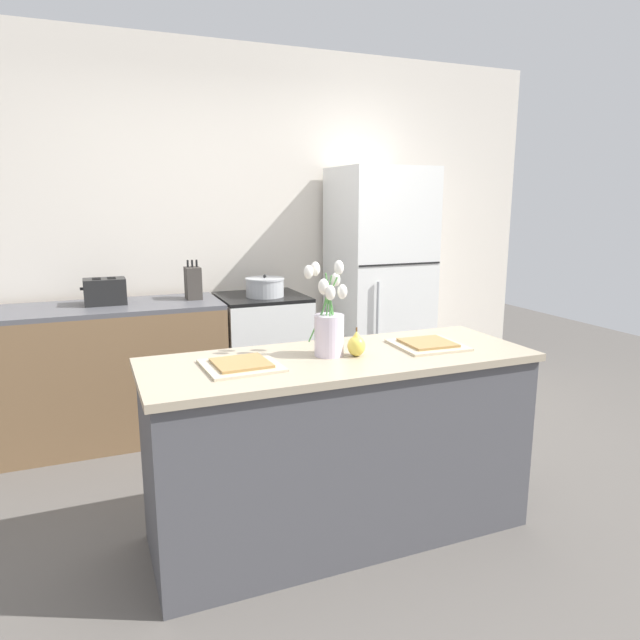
{
  "coord_description": "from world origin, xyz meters",
  "views": [
    {
      "loc": [
        -1.05,
        -2.3,
        1.58
      ],
      "look_at": [
        0.0,
        0.25,
        1.0
      ],
      "focal_mm": 32.0,
      "sensor_mm": 36.0,
      "label": 1
    }
  ],
  "objects_px": {
    "toaster": "(105,291)",
    "plate_setting_left": "(241,365)",
    "plate_setting_right": "(428,344)",
    "refrigerator": "(379,288)",
    "cooking_pot": "(265,287)",
    "knife_block": "(193,283)",
    "stove_range": "(263,357)",
    "flower_vase": "(329,324)",
    "pear_figurine": "(356,345)"
  },
  "relations": [
    {
      "from": "flower_vase",
      "to": "plate_setting_right",
      "type": "distance_m",
      "value": 0.53
    },
    {
      "from": "refrigerator",
      "to": "flower_vase",
      "type": "xyz_separation_m",
      "value": [
        -1.1,
        -1.57,
        0.12
      ]
    },
    {
      "from": "pear_figurine",
      "to": "knife_block",
      "type": "relative_size",
      "value": 0.5
    },
    {
      "from": "knife_block",
      "to": "plate_setting_right",
      "type": "bearing_deg",
      "value": -62.8
    },
    {
      "from": "plate_setting_right",
      "to": "refrigerator",
      "type": "bearing_deg",
      "value": 70.04
    },
    {
      "from": "stove_range",
      "to": "flower_vase",
      "type": "xyz_separation_m",
      "value": [
        -0.15,
        -1.57,
        0.57
      ]
    },
    {
      "from": "refrigerator",
      "to": "pear_figurine",
      "type": "height_order",
      "value": "refrigerator"
    },
    {
      "from": "stove_range",
      "to": "refrigerator",
      "type": "height_order",
      "value": "refrigerator"
    },
    {
      "from": "refrigerator",
      "to": "plate_setting_left",
      "type": "height_order",
      "value": "refrigerator"
    },
    {
      "from": "pear_figurine",
      "to": "cooking_pot",
      "type": "relative_size",
      "value": 0.49
    },
    {
      "from": "plate_setting_right",
      "to": "cooking_pot",
      "type": "xyz_separation_m",
      "value": [
        -0.36,
        1.55,
        0.09
      ]
    },
    {
      "from": "stove_range",
      "to": "plate_setting_left",
      "type": "distance_m",
      "value": 1.76
    },
    {
      "from": "plate_setting_right",
      "to": "cooking_pot",
      "type": "relative_size",
      "value": 1.19
    },
    {
      "from": "flower_vase",
      "to": "pear_figurine",
      "type": "distance_m",
      "value": 0.16
    },
    {
      "from": "plate_setting_right",
      "to": "cooking_pot",
      "type": "distance_m",
      "value": 1.59
    },
    {
      "from": "refrigerator",
      "to": "cooking_pot",
      "type": "height_order",
      "value": "refrigerator"
    },
    {
      "from": "flower_vase",
      "to": "knife_block",
      "type": "bearing_deg",
      "value": 101.65
    },
    {
      "from": "stove_range",
      "to": "plate_setting_right",
      "type": "xyz_separation_m",
      "value": [
        0.37,
        -1.6,
        0.44
      ]
    },
    {
      "from": "plate_setting_left",
      "to": "plate_setting_right",
      "type": "bearing_deg",
      "value": 0.0
    },
    {
      "from": "flower_vase",
      "to": "cooking_pot",
      "type": "xyz_separation_m",
      "value": [
        0.16,
        1.51,
        -0.05
      ]
    },
    {
      "from": "pear_figurine",
      "to": "cooking_pot",
      "type": "height_order",
      "value": "cooking_pot"
    },
    {
      "from": "refrigerator",
      "to": "pear_figurine",
      "type": "distance_m",
      "value": 1.9
    },
    {
      "from": "plate_setting_left",
      "to": "flower_vase",
      "type": "bearing_deg",
      "value": 5.02
    },
    {
      "from": "refrigerator",
      "to": "plate_setting_right",
      "type": "xyz_separation_m",
      "value": [
        -0.58,
        -1.6,
        -0.02
      ]
    },
    {
      "from": "toaster",
      "to": "plate_setting_right",
      "type": "bearing_deg",
      "value": -49.31
    },
    {
      "from": "cooking_pot",
      "to": "knife_block",
      "type": "height_order",
      "value": "knife_block"
    },
    {
      "from": "stove_range",
      "to": "toaster",
      "type": "bearing_deg",
      "value": 177.62
    },
    {
      "from": "plate_setting_left",
      "to": "plate_setting_right",
      "type": "relative_size",
      "value": 1.0
    },
    {
      "from": "stove_range",
      "to": "refrigerator",
      "type": "bearing_deg",
      "value": 0.04
    },
    {
      "from": "pear_figurine",
      "to": "cooking_pot",
      "type": "bearing_deg",
      "value": 88.36
    },
    {
      "from": "refrigerator",
      "to": "toaster",
      "type": "height_order",
      "value": "refrigerator"
    },
    {
      "from": "plate_setting_left",
      "to": "refrigerator",
      "type": "bearing_deg",
      "value": 46.6
    },
    {
      "from": "knife_block",
      "to": "refrigerator",
      "type": "bearing_deg",
      "value": -1.52
    },
    {
      "from": "pear_figurine",
      "to": "refrigerator",
      "type": "bearing_deg",
      "value": 58.84
    },
    {
      "from": "pear_figurine",
      "to": "knife_block",
      "type": "distance_m",
      "value": 1.73
    },
    {
      "from": "refrigerator",
      "to": "flower_vase",
      "type": "bearing_deg",
      "value": -124.96
    },
    {
      "from": "knife_block",
      "to": "plate_setting_left",
      "type": "bearing_deg",
      "value": -93.16
    },
    {
      "from": "stove_range",
      "to": "knife_block",
      "type": "bearing_deg",
      "value": 175.38
    },
    {
      "from": "pear_figurine",
      "to": "plate_setting_right",
      "type": "distance_m",
      "value": 0.41
    },
    {
      "from": "toaster",
      "to": "plate_setting_left",
      "type": "bearing_deg",
      "value": -73.7
    },
    {
      "from": "refrigerator",
      "to": "toaster",
      "type": "xyz_separation_m",
      "value": [
        -2.0,
        0.04,
        0.09
      ]
    },
    {
      "from": "stove_range",
      "to": "toaster",
      "type": "relative_size",
      "value": 3.27
    },
    {
      "from": "flower_vase",
      "to": "toaster",
      "type": "xyz_separation_m",
      "value": [
        -0.9,
        1.61,
        -0.03
      ]
    },
    {
      "from": "cooking_pot",
      "to": "knife_block",
      "type": "relative_size",
      "value": 1.02
    },
    {
      "from": "stove_range",
      "to": "plate_setting_left",
      "type": "relative_size",
      "value": 2.79
    },
    {
      "from": "cooking_pot",
      "to": "stove_range",
      "type": "bearing_deg",
      "value": 100.76
    },
    {
      "from": "toaster",
      "to": "knife_block",
      "type": "xyz_separation_m",
      "value": [
        0.57,
        -0.01,
        0.03
      ]
    },
    {
      "from": "flower_vase",
      "to": "pear_figurine",
      "type": "bearing_deg",
      "value": -29.05
    },
    {
      "from": "refrigerator",
      "to": "knife_block",
      "type": "xyz_separation_m",
      "value": [
        -1.43,
        0.04,
        0.11
      ]
    },
    {
      "from": "plate_setting_left",
      "to": "plate_setting_right",
      "type": "distance_m",
      "value": 0.93
    }
  ]
}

